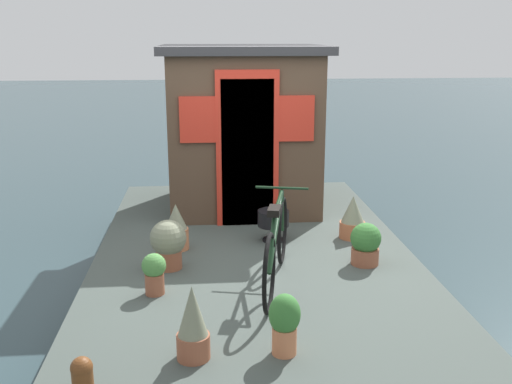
{
  "coord_description": "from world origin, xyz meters",
  "views": [
    {
      "loc": [
        -5.68,
        0.48,
        2.63
      ],
      "look_at": [
        -0.2,
        0.0,
        1.15
      ],
      "focal_mm": 41.32,
      "sensor_mm": 36.0,
      "label": 1
    }
  ],
  "objects_px": {
    "potted_plant_geranium": "(353,218)",
    "bicycle": "(276,246)",
    "potted_plant_ivy": "(168,242)",
    "houseboat_cabin": "(243,127)",
    "potted_plant_lavender": "(285,322)",
    "potted_plant_succulent": "(193,324)",
    "charcoal_grill": "(273,220)",
    "potted_plant_mint": "(176,228)",
    "potted_plant_thyme": "(154,272)",
    "mooring_bollard": "(82,375)",
    "potted_plant_fern": "(366,244)"
  },
  "relations": [
    {
      "from": "houseboat_cabin",
      "to": "potted_plant_thyme",
      "type": "height_order",
      "value": "houseboat_cabin"
    },
    {
      "from": "potted_plant_lavender",
      "to": "charcoal_grill",
      "type": "distance_m",
      "value": 2.34
    },
    {
      "from": "potted_plant_ivy",
      "to": "charcoal_grill",
      "type": "relative_size",
      "value": 1.41
    },
    {
      "from": "potted_plant_mint",
      "to": "potted_plant_thyme",
      "type": "xyz_separation_m",
      "value": [
        -1.1,
        0.14,
        -0.03
      ]
    },
    {
      "from": "potted_plant_mint",
      "to": "potted_plant_geranium",
      "type": "relative_size",
      "value": 1.03
    },
    {
      "from": "bicycle",
      "to": "potted_plant_ivy",
      "type": "bearing_deg",
      "value": 64.58
    },
    {
      "from": "houseboat_cabin",
      "to": "mooring_bollard",
      "type": "xyz_separation_m",
      "value": [
        -4.12,
        1.27,
        -0.9
      ]
    },
    {
      "from": "potted_plant_mint",
      "to": "potted_plant_thyme",
      "type": "bearing_deg",
      "value": 172.64
    },
    {
      "from": "mooring_bollard",
      "to": "potted_plant_ivy",
      "type": "bearing_deg",
      "value": -11.63
    },
    {
      "from": "mooring_bollard",
      "to": "potted_plant_succulent",
      "type": "bearing_deg",
      "value": -60.9
    },
    {
      "from": "mooring_bollard",
      "to": "potted_plant_mint",
      "type": "bearing_deg",
      "value": -10.4
    },
    {
      "from": "bicycle",
      "to": "potted_plant_fern",
      "type": "xyz_separation_m",
      "value": [
        0.41,
        -0.92,
        -0.16
      ]
    },
    {
      "from": "potted_plant_mint",
      "to": "potted_plant_ivy",
      "type": "height_order",
      "value": "potted_plant_mint"
    },
    {
      "from": "potted_plant_succulent",
      "to": "potted_plant_geranium",
      "type": "xyz_separation_m",
      "value": [
        2.37,
        -1.71,
        -0.03
      ]
    },
    {
      "from": "potted_plant_succulent",
      "to": "potted_plant_ivy",
      "type": "distance_m",
      "value": 1.68
    },
    {
      "from": "potted_plant_fern",
      "to": "potted_plant_thyme",
      "type": "bearing_deg",
      "value": 104.52
    },
    {
      "from": "potted_plant_fern",
      "to": "potted_plant_ivy",
      "type": "xyz_separation_m",
      "value": [
        0.06,
        1.9,
        0.05
      ]
    },
    {
      "from": "houseboat_cabin",
      "to": "potted_plant_geranium",
      "type": "distance_m",
      "value": 1.95
    },
    {
      "from": "houseboat_cabin",
      "to": "potted_plant_lavender",
      "type": "xyz_separation_m",
      "value": [
        -3.74,
        -0.04,
        -0.79
      ]
    },
    {
      "from": "houseboat_cabin",
      "to": "potted_plant_ivy",
      "type": "relative_size",
      "value": 4.26
    },
    {
      "from": "houseboat_cabin",
      "to": "mooring_bollard",
      "type": "relative_size",
      "value": 7.86
    },
    {
      "from": "potted_plant_succulent",
      "to": "potted_plant_mint",
      "type": "height_order",
      "value": "potted_plant_succulent"
    },
    {
      "from": "charcoal_grill",
      "to": "potted_plant_thyme",
      "type": "bearing_deg",
      "value": 136.95
    },
    {
      "from": "potted_plant_lavender",
      "to": "potted_plant_geranium",
      "type": "height_order",
      "value": "potted_plant_geranium"
    },
    {
      "from": "houseboat_cabin",
      "to": "mooring_bollard",
      "type": "height_order",
      "value": "houseboat_cabin"
    },
    {
      "from": "potted_plant_mint",
      "to": "potted_plant_succulent",
      "type": "bearing_deg",
      "value": -174.53
    },
    {
      "from": "bicycle",
      "to": "potted_plant_geranium",
      "type": "distance_m",
      "value": 1.54
    },
    {
      "from": "houseboat_cabin",
      "to": "potted_plant_thyme",
      "type": "xyz_separation_m",
      "value": [
        -2.66,
        0.94,
        -0.83
      ]
    },
    {
      "from": "potted_plant_fern",
      "to": "mooring_bollard",
      "type": "xyz_separation_m",
      "value": [
        -1.98,
        2.32,
        -0.07
      ]
    },
    {
      "from": "potted_plant_ivy",
      "to": "houseboat_cabin",
      "type": "bearing_deg",
      "value": -22.17
    },
    {
      "from": "potted_plant_succulent",
      "to": "mooring_bollard",
      "type": "xyz_separation_m",
      "value": [
        -0.38,
        0.68,
        -0.12
      ]
    },
    {
      "from": "potted_plant_mint",
      "to": "charcoal_grill",
      "type": "relative_size",
      "value": 1.43
    },
    {
      "from": "bicycle",
      "to": "charcoal_grill",
      "type": "bearing_deg",
      "value": -5.28
    },
    {
      "from": "potted_plant_succulent",
      "to": "potted_plant_thyme",
      "type": "distance_m",
      "value": 1.14
    },
    {
      "from": "potted_plant_succulent",
      "to": "potted_plant_thyme",
      "type": "relative_size",
      "value": 1.47
    },
    {
      "from": "potted_plant_lavender",
      "to": "mooring_bollard",
      "type": "relative_size",
      "value": 1.73
    },
    {
      "from": "potted_plant_ivy",
      "to": "potted_plant_mint",
      "type": "bearing_deg",
      "value": -5.57
    },
    {
      "from": "potted_plant_succulent",
      "to": "potted_plant_lavender",
      "type": "distance_m",
      "value": 0.64
    },
    {
      "from": "bicycle",
      "to": "potted_plant_thyme",
      "type": "bearing_deg",
      "value": 95.81
    },
    {
      "from": "mooring_bollard",
      "to": "potted_plant_thyme",
      "type": "bearing_deg",
      "value": -12.66
    },
    {
      "from": "potted_plant_succulent",
      "to": "potted_plant_geranium",
      "type": "height_order",
      "value": "potted_plant_succulent"
    },
    {
      "from": "potted_plant_fern",
      "to": "potted_plant_ivy",
      "type": "distance_m",
      "value": 1.9
    },
    {
      "from": "houseboat_cabin",
      "to": "potted_plant_mint",
      "type": "bearing_deg",
      "value": 152.94
    },
    {
      "from": "potted_plant_mint",
      "to": "potted_plant_thyme",
      "type": "distance_m",
      "value": 1.11
    },
    {
      "from": "bicycle",
      "to": "potted_plant_ivy",
      "type": "xyz_separation_m",
      "value": [
        0.47,
        0.98,
        -0.11
      ]
    },
    {
      "from": "houseboat_cabin",
      "to": "charcoal_grill",
      "type": "height_order",
      "value": "houseboat_cabin"
    },
    {
      "from": "potted_plant_geranium",
      "to": "bicycle",
      "type": "bearing_deg",
      "value": 140.01
    },
    {
      "from": "potted_plant_lavender",
      "to": "bicycle",
      "type": "bearing_deg",
      "value": -4.08
    },
    {
      "from": "potted_plant_lavender",
      "to": "charcoal_grill",
      "type": "xyz_separation_m",
      "value": [
        2.34,
        -0.19,
        -0.0
      ]
    },
    {
      "from": "houseboat_cabin",
      "to": "potted_plant_geranium",
      "type": "height_order",
      "value": "houseboat_cabin"
    }
  ]
}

